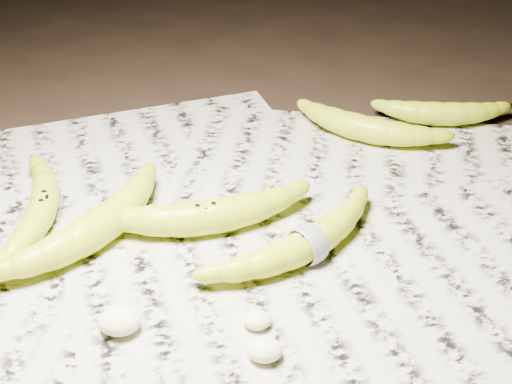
{
  "coord_description": "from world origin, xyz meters",
  "views": [
    {
      "loc": [
        -0.02,
        -0.6,
        0.48
      ],
      "look_at": [
        -0.0,
        0.04,
        0.05
      ],
      "focal_mm": 50.0,
      "sensor_mm": 36.0,
      "label": 1
    }
  ],
  "objects_px": {
    "banana_left_b": "(99,224)",
    "banana_left_a": "(42,205)",
    "banana_upper_a": "(364,126)",
    "banana_upper_b": "(444,111)",
    "banana_center": "(206,215)",
    "banana_taped": "(308,242)"
  },
  "relations": [
    {
      "from": "banana_left_b",
      "to": "banana_left_a",
      "type": "bearing_deg",
      "value": 93.75
    },
    {
      "from": "banana_left_a",
      "to": "banana_upper_a",
      "type": "height_order",
      "value": "banana_upper_a"
    },
    {
      "from": "banana_left_b",
      "to": "banana_upper_b",
      "type": "relative_size",
      "value": 1.3
    },
    {
      "from": "banana_center",
      "to": "banana_upper_a",
      "type": "distance_m",
      "value": 0.29
    },
    {
      "from": "banana_left_b",
      "to": "banana_upper_b",
      "type": "bearing_deg",
      "value": -23.51
    },
    {
      "from": "banana_center",
      "to": "banana_taped",
      "type": "bearing_deg",
      "value": -35.58
    },
    {
      "from": "banana_left_b",
      "to": "banana_upper_b",
      "type": "distance_m",
      "value": 0.51
    },
    {
      "from": "banana_left_a",
      "to": "banana_upper_b",
      "type": "bearing_deg",
      "value": -69.14
    },
    {
      "from": "banana_left_a",
      "to": "banana_taped",
      "type": "height_order",
      "value": "banana_taped"
    },
    {
      "from": "banana_left_a",
      "to": "banana_center",
      "type": "distance_m",
      "value": 0.19
    },
    {
      "from": "banana_upper_a",
      "to": "banana_left_b",
      "type": "bearing_deg",
      "value": -117.4
    },
    {
      "from": "banana_left_b",
      "to": "banana_center",
      "type": "height_order",
      "value": "banana_left_b"
    },
    {
      "from": "banana_taped",
      "to": "banana_upper_a",
      "type": "height_order",
      "value": "same"
    },
    {
      "from": "banana_taped",
      "to": "banana_upper_a",
      "type": "xyz_separation_m",
      "value": [
        0.1,
        0.25,
        0.0
      ]
    },
    {
      "from": "banana_left_a",
      "to": "banana_center",
      "type": "bearing_deg",
      "value": -100.88
    },
    {
      "from": "banana_upper_a",
      "to": "banana_upper_b",
      "type": "bearing_deg",
      "value": 48.04
    },
    {
      "from": "banana_left_b",
      "to": "banana_upper_a",
      "type": "height_order",
      "value": "banana_left_b"
    },
    {
      "from": "banana_left_b",
      "to": "banana_upper_a",
      "type": "bearing_deg",
      "value": -19.98
    },
    {
      "from": "banana_left_a",
      "to": "banana_upper_b",
      "type": "xyz_separation_m",
      "value": [
        0.5,
        0.22,
        0.0
      ]
    },
    {
      "from": "banana_center",
      "to": "banana_left_b",
      "type": "bearing_deg",
      "value": 176.46
    },
    {
      "from": "banana_taped",
      "to": "banana_upper_a",
      "type": "relative_size",
      "value": 1.13
    },
    {
      "from": "banana_upper_a",
      "to": "banana_upper_b",
      "type": "height_order",
      "value": "banana_upper_a"
    }
  ]
}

